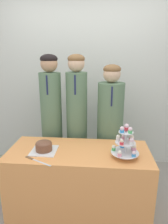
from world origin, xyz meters
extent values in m
cube|color=silver|center=(0.00, 1.47, 1.35)|extent=(9.00, 0.06, 2.70)
cube|color=#EF9951|center=(0.00, 0.30, 0.36)|extent=(1.43, 0.61, 0.73)
cube|color=white|center=(-0.35, 0.26, 0.73)|extent=(0.25, 0.25, 0.01)
cylinder|color=brown|center=(-0.35, 0.26, 0.77)|extent=(0.16, 0.16, 0.07)
ellipsoid|color=brown|center=(-0.35, 0.26, 0.81)|extent=(0.16, 0.16, 0.06)
cube|color=silver|center=(-0.31, 0.04, 0.73)|extent=(0.20, 0.11, 0.00)
cube|color=brown|center=(-0.44, 0.11, 0.73)|extent=(0.09, 0.06, 0.01)
cylinder|color=silver|center=(0.45, 0.21, 0.85)|extent=(0.02, 0.02, 0.25)
cylinder|color=silver|center=(0.45, 0.21, 0.78)|extent=(0.26, 0.26, 0.01)
cylinder|color=silver|center=(0.45, 0.21, 0.88)|extent=(0.19, 0.19, 0.01)
cylinder|color=silver|center=(0.45, 0.21, 0.98)|extent=(0.14, 0.14, 0.01)
cylinder|color=#3893DB|center=(0.43, 0.31, 0.79)|extent=(0.05, 0.05, 0.03)
sphere|color=beige|center=(0.43, 0.31, 0.82)|extent=(0.05, 0.05, 0.05)
cylinder|color=#4CB766|center=(0.34, 0.24, 0.79)|extent=(0.04, 0.04, 0.03)
sphere|color=white|center=(0.34, 0.24, 0.82)|extent=(0.03, 0.03, 0.03)
cylinder|color=pink|center=(0.39, 0.12, 0.79)|extent=(0.04, 0.04, 0.03)
sphere|color=white|center=(0.39, 0.12, 0.82)|extent=(0.04, 0.04, 0.04)
cylinder|color=#3893DB|center=(0.52, 0.13, 0.79)|extent=(0.04, 0.04, 0.03)
sphere|color=silver|center=(0.52, 0.13, 0.81)|extent=(0.03, 0.03, 0.03)
cylinder|color=pink|center=(0.54, 0.26, 0.79)|extent=(0.05, 0.05, 0.03)
sphere|color=#F4E5C6|center=(0.54, 0.26, 0.82)|extent=(0.05, 0.05, 0.05)
cylinder|color=#E5333D|center=(0.51, 0.24, 0.89)|extent=(0.05, 0.05, 0.03)
sphere|color=#F4E5C6|center=(0.51, 0.24, 0.92)|extent=(0.04, 0.04, 0.04)
cylinder|color=pink|center=(0.44, 0.27, 0.89)|extent=(0.05, 0.05, 0.03)
sphere|color=silver|center=(0.44, 0.27, 0.92)|extent=(0.04, 0.04, 0.04)
cylinder|color=white|center=(0.38, 0.23, 0.90)|extent=(0.04, 0.04, 0.03)
sphere|color=white|center=(0.38, 0.23, 0.92)|extent=(0.04, 0.04, 0.04)
cylinder|color=#E5333D|center=(0.41, 0.15, 0.89)|extent=(0.04, 0.04, 0.03)
sphere|color=#F4E5C6|center=(0.41, 0.15, 0.92)|extent=(0.03, 0.03, 0.03)
cylinder|color=white|center=(0.50, 0.16, 0.89)|extent=(0.04, 0.04, 0.03)
sphere|color=silver|center=(0.50, 0.16, 0.92)|extent=(0.04, 0.04, 0.04)
cylinder|color=#E5333D|center=(0.45, 0.25, 1.00)|extent=(0.05, 0.05, 0.03)
sphere|color=silver|center=(0.45, 0.25, 1.02)|extent=(0.04, 0.04, 0.04)
cylinder|color=#3893DB|center=(0.41, 0.19, 0.99)|extent=(0.04, 0.04, 0.03)
sphere|color=silver|center=(0.41, 0.19, 1.02)|extent=(0.04, 0.04, 0.04)
cylinder|color=#4CB766|center=(0.48, 0.18, 1.00)|extent=(0.04, 0.04, 0.03)
sphere|color=silver|center=(0.48, 0.18, 1.02)|extent=(0.04, 0.04, 0.04)
cylinder|color=#567556|center=(-0.40, 0.80, 0.73)|extent=(0.26, 0.26, 1.46)
sphere|color=tan|center=(-0.40, 0.80, 1.56)|extent=(0.20, 0.20, 0.20)
ellipsoid|color=black|center=(-0.40, 0.80, 1.61)|extent=(0.20, 0.20, 0.11)
cube|color=#191E47|center=(-0.40, 0.67, 1.33)|extent=(0.02, 0.01, 0.22)
cylinder|color=#567556|center=(-0.08, 0.80, 0.73)|extent=(0.25, 0.25, 1.47)
sphere|color=#D6AD89|center=(-0.08, 0.80, 1.56)|extent=(0.19, 0.19, 0.19)
ellipsoid|color=brown|center=(-0.08, 0.80, 1.62)|extent=(0.20, 0.20, 0.11)
cube|color=#191E47|center=(-0.08, 0.68, 1.34)|extent=(0.02, 0.01, 0.22)
cylinder|color=#567556|center=(0.33, 0.80, 0.67)|extent=(0.31, 0.31, 1.35)
sphere|color=#D6AD89|center=(0.33, 0.80, 1.45)|extent=(0.20, 0.20, 0.20)
ellipsoid|color=brown|center=(0.33, 0.80, 1.50)|extent=(0.20, 0.20, 0.11)
cube|color=#191E47|center=(0.33, 0.65, 1.22)|extent=(0.02, 0.01, 0.22)
camera|label=1|loc=(0.21, -1.52, 1.66)|focal=32.00mm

